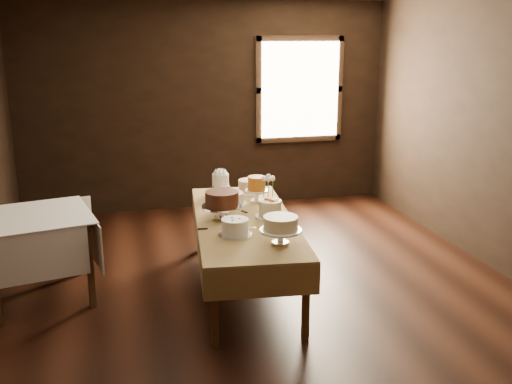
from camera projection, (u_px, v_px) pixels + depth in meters
The scene contains 22 objects.
floor at pixel (261, 296), 5.37m from camera, with size 5.00×6.00×0.01m, color black.
wall_back at pixel (207, 107), 7.80m from camera, with size 5.00×0.02×2.80m, color black.
wall_front at pixel (457, 296), 2.19m from camera, with size 5.00×0.02×2.80m, color black.
wall_right at pixel (512, 136), 5.57m from camera, with size 0.02×6.00×2.80m, color black.
window at pixel (300, 90), 7.99m from camera, with size 1.10×0.05×1.30m, color #FFEABF.
display_table at pixel (244, 224), 5.37m from camera, with size 1.10×2.33×0.70m.
side_table at pixel (35, 225), 5.14m from camera, with size 1.13×1.13×0.80m.
cake_meringue at pixel (221, 184), 6.17m from camera, with size 0.25×0.25×0.23m.
cake_speckled at pixel (249, 186), 6.22m from camera, with size 0.29×0.29×0.14m.
cake_lattice at pixel (232, 199), 5.79m from camera, with size 0.34×0.34×0.11m.
cake_caramel at pixel (257, 191), 5.86m from camera, with size 0.24×0.24×0.28m.
cake_chocolate at pixel (222, 206), 5.33m from camera, with size 0.40×0.40×0.27m.
cake_flowers at pixel (270, 209), 5.38m from camera, with size 0.30×0.30×0.16m.
cake_swirl at pixel (235, 228), 4.89m from camera, with size 0.32×0.32×0.15m.
cake_cream at pixel (280, 231), 4.69m from camera, with size 0.40×0.40×0.24m.
cake_server_a at pixel (254, 227), 5.10m from camera, with size 0.24×0.03×0.01m, color silver.
cake_server_b at pixel (282, 230), 5.03m from camera, with size 0.24×0.03×0.01m, color silver.
cake_server_c at pixel (237, 209), 5.64m from camera, with size 0.24×0.03×0.01m, color silver.
cake_server_d at pixel (270, 208), 5.68m from camera, with size 0.24×0.03×0.01m, color silver.
cake_server_e at pixel (216, 228), 5.07m from camera, with size 0.24×0.03×0.01m, color silver.
flower_vase at pixel (268, 203), 5.63m from camera, with size 0.12×0.12×0.13m, color #2D2823.
flower_bouquet at pixel (268, 184), 5.58m from camera, with size 0.14×0.14×0.20m, color white, non-canonical shape.
Camera 1 is at (-1.22, -4.76, 2.36)m, focal length 40.52 mm.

